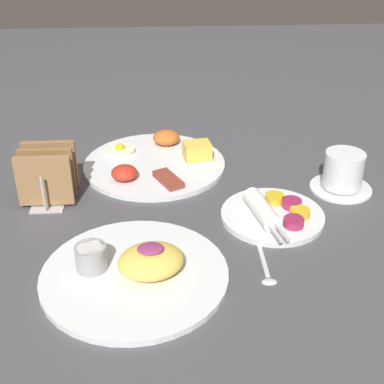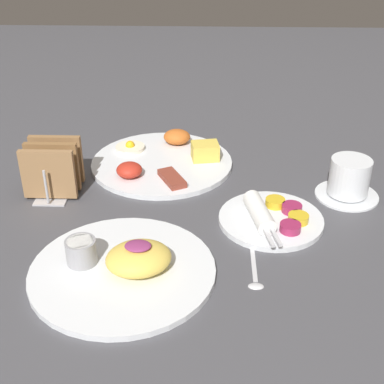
# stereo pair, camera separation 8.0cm
# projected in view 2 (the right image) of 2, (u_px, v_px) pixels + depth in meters

# --- Properties ---
(ground_plane) EXTENTS (3.00, 3.00, 0.00)m
(ground_plane) POSITION_uv_depth(u_px,v_px,m) (167.00, 220.00, 0.95)
(ground_plane) COLOR #47474C
(plate_breakfast) EXTENTS (0.30, 0.30, 0.05)m
(plate_breakfast) POSITION_uv_depth(u_px,v_px,m) (164.00, 160.00, 1.14)
(plate_breakfast) COLOR white
(plate_breakfast) RESTS_ON ground_plane
(plate_condiments) EXTENTS (0.18, 0.20, 0.04)m
(plate_condiments) POSITION_uv_depth(u_px,v_px,m) (271.00, 219.00, 0.94)
(plate_condiments) COLOR white
(plate_condiments) RESTS_ON ground_plane
(plate_foreground) EXTENTS (0.29, 0.29, 0.06)m
(plate_foreground) POSITION_uv_depth(u_px,v_px,m) (124.00, 266.00, 0.82)
(plate_foreground) COLOR white
(plate_foreground) RESTS_ON ground_plane
(toast_rack) EXTENTS (0.10, 0.12, 0.10)m
(toast_rack) POSITION_uv_depth(u_px,v_px,m) (53.00, 169.00, 1.02)
(toast_rack) COLOR #B7B7BC
(toast_rack) RESTS_ON ground_plane
(coffee_cup) EXTENTS (0.12, 0.12, 0.08)m
(coffee_cup) POSITION_uv_depth(u_px,v_px,m) (349.00, 180.00, 1.01)
(coffee_cup) COLOR white
(coffee_cup) RESTS_ON ground_plane
(teaspoon) EXTENTS (0.02, 0.13, 0.01)m
(teaspoon) POSITION_uv_depth(u_px,v_px,m) (255.00, 271.00, 0.82)
(teaspoon) COLOR silver
(teaspoon) RESTS_ON ground_plane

